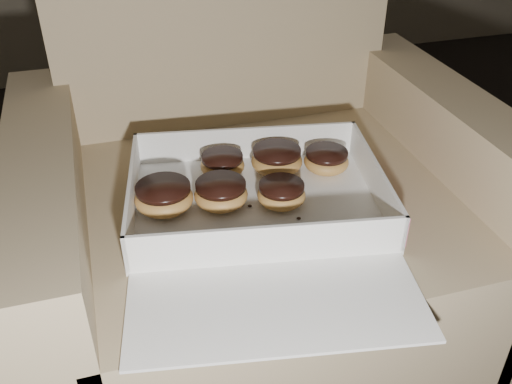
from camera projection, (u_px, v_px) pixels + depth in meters
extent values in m
cube|color=#9C8764|center=(264.00, 268.00, 1.13)|extent=(0.68, 0.68, 0.39)
cube|color=#9C8764|center=(219.00, 1.00, 1.13)|extent=(0.68, 0.13, 0.49)
cube|color=#9C8764|center=(66.00, 280.00, 1.01)|extent=(0.11, 0.68, 0.53)
cube|color=#9C8764|center=(432.00, 211.00, 1.18)|extent=(0.11, 0.68, 0.53)
cube|color=white|center=(256.00, 204.00, 0.96)|extent=(0.46, 0.38, 0.01)
cube|color=white|center=(247.00, 143.00, 1.07)|extent=(0.41, 0.08, 0.06)
cube|color=white|center=(268.00, 244.00, 0.82)|extent=(0.41, 0.08, 0.06)
cube|color=white|center=(132.00, 195.00, 0.93)|extent=(0.06, 0.31, 0.06)
cube|color=white|center=(375.00, 179.00, 0.97)|extent=(0.06, 0.31, 0.06)
cube|color=#CB5175|center=(377.00, 179.00, 0.97)|extent=(0.05, 0.30, 0.05)
cube|color=white|center=(277.00, 306.00, 0.77)|extent=(0.43, 0.24, 0.01)
ellipsoid|color=gold|center=(281.00, 195.00, 0.95)|extent=(0.08, 0.08, 0.04)
cylinder|color=black|center=(282.00, 186.00, 0.94)|extent=(0.08, 0.08, 0.01)
ellipsoid|color=gold|center=(164.00, 199.00, 0.93)|extent=(0.10, 0.10, 0.05)
cylinder|color=black|center=(163.00, 188.00, 0.92)|extent=(0.09, 0.09, 0.01)
ellipsoid|color=gold|center=(277.00, 161.00, 1.03)|extent=(0.09, 0.09, 0.04)
cylinder|color=black|center=(277.00, 152.00, 1.02)|extent=(0.09, 0.09, 0.01)
ellipsoid|color=gold|center=(221.00, 195.00, 0.94)|extent=(0.09, 0.09, 0.04)
cylinder|color=black|center=(221.00, 185.00, 0.93)|extent=(0.08, 0.08, 0.01)
ellipsoid|color=gold|center=(222.00, 165.00, 1.02)|extent=(0.08, 0.08, 0.04)
cylinder|color=black|center=(222.00, 157.00, 1.02)|extent=(0.07, 0.07, 0.01)
ellipsoid|color=gold|center=(326.00, 162.00, 1.04)|extent=(0.08, 0.08, 0.04)
cylinder|color=black|center=(327.00, 153.00, 1.03)|extent=(0.08, 0.08, 0.01)
ellipsoid|color=black|center=(223.00, 247.00, 0.86)|extent=(0.01, 0.01, 0.00)
ellipsoid|color=black|center=(299.00, 218.00, 0.92)|extent=(0.01, 0.01, 0.00)
ellipsoid|color=black|center=(341.00, 242.00, 0.87)|extent=(0.01, 0.01, 0.00)
ellipsoid|color=black|center=(250.00, 206.00, 0.95)|extent=(0.01, 0.01, 0.00)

